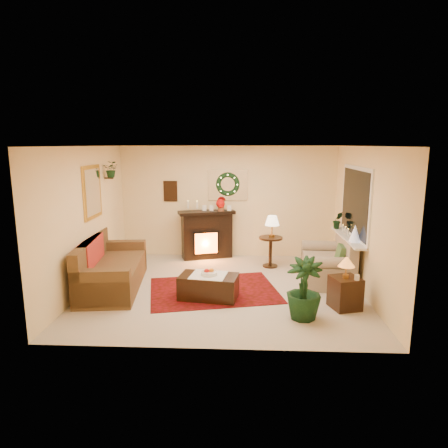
{
  "coord_description": "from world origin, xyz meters",
  "views": [
    {
      "loc": [
        0.35,
        -7.04,
        2.63
      ],
      "look_at": [
        0.0,
        0.35,
        1.15
      ],
      "focal_mm": 32.0,
      "sensor_mm": 36.0,
      "label": 1
    }
  ],
  "objects_px": {
    "fireplace": "(207,235)",
    "loveseat": "(327,259)",
    "sofa": "(113,265)",
    "coffee_table": "(209,287)",
    "side_table_round": "(270,252)",
    "end_table_square": "(345,292)"
  },
  "relations": [
    {
      "from": "sofa",
      "to": "loveseat",
      "type": "bearing_deg",
      "value": 2.1
    },
    {
      "from": "sofa",
      "to": "coffee_table",
      "type": "relative_size",
      "value": 2.19
    },
    {
      "from": "sofa",
      "to": "side_table_round",
      "type": "xyz_separation_m",
      "value": [
        3.0,
        1.45,
        -0.1
      ]
    },
    {
      "from": "sofa",
      "to": "side_table_round",
      "type": "distance_m",
      "value": 3.33
    },
    {
      "from": "side_table_round",
      "to": "end_table_square",
      "type": "distance_m",
      "value": 2.45
    },
    {
      "from": "loveseat",
      "to": "coffee_table",
      "type": "relative_size",
      "value": 1.51
    },
    {
      "from": "sofa",
      "to": "fireplace",
      "type": "distance_m",
      "value": 2.61
    },
    {
      "from": "side_table_round",
      "to": "end_table_square",
      "type": "relative_size",
      "value": 1.27
    },
    {
      "from": "fireplace",
      "to": "side_table_round",
      "type": "xyz_separation_m",
      "value": [
        1.45,
        -0.65,
        -0.22
      ]
    },
    {
      "from": "side_table_round",
      "to": "coffee_table",
      "type": "bearing_deg",
      "value": -122.17
    },
    {
      "from": "coffee_table",
      "to": "end_table_square",
      "type": "bearing_deg",
      "value": 0.57
    },
    {
      "from": "sofa",
      "to": "end_table_square",
      "type": "height_order",
      "value": "sofa"
    },
    {
      "from": "fireplace",
      "to": "loveseat",
      "type": "xyz_separation_m",
      "value": [
        2.5,
        -1.47,
        -0.13
      ]
    },
    {
      "from": "fireplace",
      "to": "end_table_square",
      "type": "relative_size",
      "value": 2.18
    },
    {
      "from": "end_table_square",
      "to": "coffee_table",
      "type": "xyz_separation_m",
      "value": [
        -2.25,
        0.32,
        -0.06
      ]
    },
    {
      "from": "coffee_table",
      "to": "side_table_round",
      "type": "bearing_deg",
      "value": 66.41
    },
    {
      "from": "sofa",
      "to": "loveseat",
      "type": "relative_size",
      "value": 1.45
    },
    {
      "from": "sofa",
      "to": "loveseat",
      "type": "distance_m",
      "value": 4.1
    },
    {
      "from": "side_table_round",
      "to": "sofa",
      "type": "bearing_deg",
      "value": -154.29
    },
    {
      "from": "fireplace",
      "to": "coffee_table",
      "type": "height_order",
      "value": "fireplace"
    },
    {
      "from": "loveseat",
      "to": "end_table_square",
      "type": "relative_size",
      "value": 2.86
    },
    {
      "from": "fireplace",
      "to": "coffee_table",
      "type": "xyz_separation_m",
      "value": [
        0.26,
        -2.54,
        -0.34
      ]
    }
  ]
}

